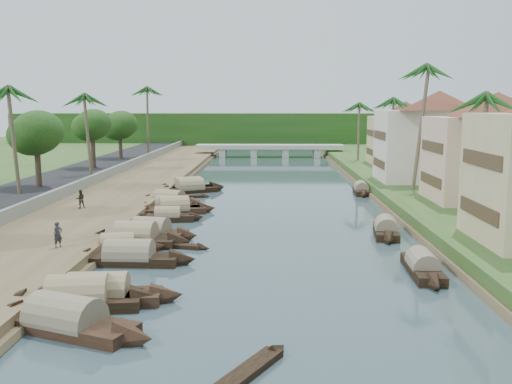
{
  "coord_description": "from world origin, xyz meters",
  "views": [
    {
      "loc": [
        -0.12,
        -37.27,
        9.62
      ],
      "look_at": [
        -1.28,
        13.43,
        2.0
      ],
      "focal_mm": 40.0,
      "sensor_mm": 36.0,
      "label": 1
    }
  ],
  "objects_px": {
    "sampan_1": "(78,300)",
    "person_near": "(58,235)",
    "bridge": "(270,148)",
    "sampan_0": "(65,322)"
  },
  "relations": [
    {
      "from": "sampan_1",
      "to": "person_near",
      "type": "bearing_deg",
      "value": 108.29
    },
    {
      "from": "bridge",
      "to": "sampan_1",
      "type": "xyz_separation_m",
      "value": [
        -9.28,
        -83.15,
        -1.3
      ]
    },
    {
      "from": "person_near",
      "to": "bridge",
      "type": "bearing_deg",
      "value": 27.88
    },
    {
      "from": "bridge",
      "to": "sampan_1",
      "type": "distance_m",
      "value": 83.67
    },
    {
      "from": "sampan_0",
      "to": "sampan_1",
      "type": "xyz_separation_m",
      "value": [
        -0.39,
        2.84,
        0.0
      ]
    },
    {
      "from": "bridge",
      "to": "sampan_0",
      "type": "height_order",
      "value": "bridge"
    },
    {
      "from": "bridge",
      "to": "person_near",
      "type": "xyz_separation_m",
      "value": [
        -13.43,
        -74.45,
        -0.1
      ]
    },
    {
      "from": "sampan_1",
      "to": "person_near",
      "type": "xyz_separation_m",
      "value": [
        -4.15,
        8.69,
        1.2
      ]
    },
    {
      "from": "sampan_1",
      "to": "person_near",
      "type": "height_order",
      "value": "person_near"
    },
    {
      "from": "person_near",
      "to": "sampan_0",
      "type": "bearing_deg",
      "value": -120.43
    }
  ]
}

